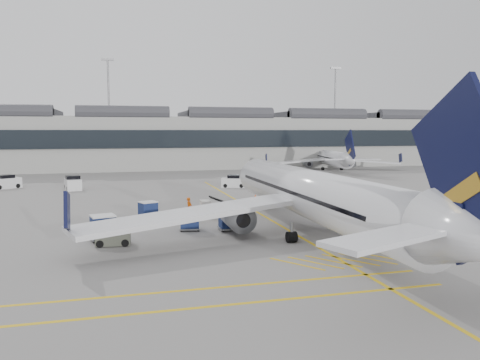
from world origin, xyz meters
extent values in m
plane|color=gray|center=(0.00, 0.00, 0.00)|extent=(220.00, 220.00, 0.00)
cube|color=#9E9E99|center=(0.00, 72.00, 5.50)|extent=(200.00, 20.00, 11.00)
cube|color=black|center=(0.00, 61.80, 6.50)|extent=(200.00, 0.50, 3.60)
cube|color=#38383D|center=(0.00, 72.00, 11.70)|extent=(200.00, 18.00, 1.40)
cylinder|color=slate|center=(-5.00, 86.00, 12.50)|extent=(0.44, 0.44, 25.00)
cube|color=slate|center=(-5.00, 86.00, 25.20)|extent=(3.00, 0.60, 0.50)
cylinder|color=slate|center=(55.00, 86.00, 12.50)|extent=(0.44, 0.44, 25.00)
cube|color=slate|center=(55.00, 86.00, 25.20)|extent=(3.00, 0.60, 0.50)
cube|color=gold|center=(10.00, 10.00, 0.01)|extent=(0.25, 60.00, 0.01)
cylinder|color=silver|center=(11.24, 0.80, 3.17)|extent=(4.01, 30.20, 3.78)
cone|color=silver|center=(11.37, 17.90, 3.17)|extent=(3.81, 4.05, 3.78)
cone|color=silver|center=(11.11, -16.70, 3.57)|extent=(3.82, 4.86, 3.78)
cube|color=silver|center=(1.68, -0.63, 2.26)|extent=(17.39, 8.62, 0.35)
cube|color=silver|center=(20.79, -0.78, 2.26)|extent=(17.37, 8.84, 0.35)
cylinder|color=slate|center=(5.41, 1.35, 1.56)|extent=(2.14, 3.64, 2.11)
cylinder|color=slate|center=(17.08, 1.26, 1.56)|extent=(2.14, 3.64, 2.11)
cube|color=black|center=(11.12, -16.09, 6.39)|extent=(0.36, 7.66, 8.42)
cylinder|color=black|center=(11.33, 12.37, 0.32)|extent=(0.29, 0.65, 0.64)
cylinder|color=black|center=(8.71, -1.69, 0.40)|extent=(0.71, 0.81, 0.80)
cylinder|color=black|center=(13.74, -1.73, 0.40)|extent=(0.71, 0.81, 0.80)
cylinder|color=silver|center=(40.02, 57.43, 2.51)|extent=(7.09, 24.03, 2.99)
cone|color=silver|center=(42.37, 70.76, 2.51)|extent=(3.50, 3.65, 2.99)
cone|color=silver|center=(37.62, 43.80, 2.82)|extent=(3.61, 4.28, 2.99)
cube|color=silver|center=(32.37, 57.57, 1.79)|extent=(13.79, 4.72, 0.28)
cube|color=silver|center=(47.26, 54.95, 1.79)|extent=(13.29, 8.88, 0.28)
cylinder|color=slate|center=(35.55, 58.63, 1.23)|extent=(2.14, 3.11, 1.67)
cylinder|color=slate|center=(44.64, 57.02, 1.23)|extent=(2.14, 3.11, 1.67)
cube|color=black|center=(37.70, 44.27, 5.05)|extent=(1.29, 6.01, 6.66)
cylinder|color=black|center=(41.61, 66.45, 0.25)|extent=(0.31, 0.54, 0.51)
cylinder|color=black|center=(37.72, 55.82, 0.32)|extent=(0.66, 0.72, 0.64)
cylinder|color=black|center=(41.64, 55.13, 0.32)|extent=(0.66, 0.72, 0.64)
cube|color=beige|center=(5.69, 10.41, 0.35)|extent=(3.84, 1.53, 0.71)
cube|color=black|center=(6.70, 10.41, 1.16)|extent=(3.43, 1.12, 1.49)
cube|color=beige|center=(4.58, 10.41, 1.06)|extent=(0.91, 1.32, 0.91)
cylinder|color=black|center=(4.28, 9.70, 0.22)|extent=(0.44, 0.18, 0.44)
cylinder|color=black|center=(4.28, 11.11, 0.22)|extent=(0.44, 0.18, 0.44)
cylinder|color=black|center=(7.11, 9.70, 0.22)|extent=(0.44, 0.18, 0.44)
cylinder|color=black|center=(7.11, 11.12, 0.22)|extent=(0.44, 0.18, 0.44)
cube|color=gray|center=(5.36, 3.58, 0.19)|extent=(1.83, 1.51, 0.13)
cube|color=navy|center=(5.36, 3.58, 1.05)|extent=(1.67, 1.45, 1.56)
cube|color=silver|center=(5.36, 3.58, 1.87)|extent=(1.72, 1.51, 0.11)
cylinder|color=black|center=(4.61, 2.99, 0.12)|extent=(0.24, 0.11, 0.24)
cylinder|color=black|center=(4.61, 4.17, 0.12)|extent=(0.24, 0.11, 0.24)
cylinder|color=black|center=(6.12, 2.99, 0.12)|extent=(0.24, 0.11, 0.24)
cylinder|color=black|center=(6.12, 4.17, 0.12)|extent=(0.24, 0.11, 0.24)
cube|color=gray|center=(2.15, 4.38, 0.17)|extent=(1.80, 1.56, 0.12)
cube|color=navy|center=(2.15, 4.38, 0.94)|extent=(1.65, 1.49, 1.39)
cube|color=silver|center=(2.15, 4.38, 1.67)|extent=(1.71, 1.54, 0.10)
cylinder|color=black|center=(1.42, 3.95, 0.11)|extent=(0.22, 0.12, 0.21)
cylinder|color=black|center=(1.56, 5.00, 0.11)|extent=(0.22, 0.12, 0.21)
cylinder|color=black|center=(2.75, 3.77, 0.11)|extent=(0.22, 0.12, 0.21)
cylinder|color=black|center=(2.89, 4.81, 0.11)|extent=(0.22, 0.12, 0.21)
cube|color=gray|center=(-4.60, 2.47, 0.19)|extent=(2.12, 1.88, 0.13)
cube|color=navy|center=(-4.60, 2.47, 1.05)|extent=(1.95, 1.79, 1.55)
cube|color=silver|center=(-4.60, 2.47, 1.86)|extent=(2.01, 1.86, 0.11)
cylinder|color=black|center=(-5.19, 1.73, 0.12)|extent=(0.25, 0.16, 0.24)
cylinder|color=black|center=(-5.46, 2.87, 0.12)|extent=(0.25, 0.16, 0.24)
cylinder|color=black|center=(-3.73, 2.08, 0.12)|extent=(0.25, 0.16, 0.24)
cylinder|color=black|center=(-4.01, 3.22, 0.12)|extent=(0.25, 0.16, 0.24)
cube|color=gray|center=(-0.82, 10.07, 0.17)|extent=(1.97, 1.81, 0.11)
cube|color=navy|center=(-0.82, 10.07, 0.92)|extent=(1.82, 1.72, 1.35)
cube|color=silver|center=(-0.82, 10.07, 1.62)|extent=(1.88, 1.78, 0.09)
cylinder|color=black|center=(-1.23, 9.35, 0.10)|extent=(0.23, 0.16, 0.21)
cylinder|color=black|center=(-1.62, 10.30, 0.10)|extent=(0.23, 0.16, 0.21)
cylinder|color=black|center=(-0.02, 9.84, 0.10)|extent=(0.23, 0.16, 0.21)
cylinder|color=black|center=(-0.41, 10.79, 0.10)|extent=(0.23, 0.16, 0.21)
imported|color=#F15C0C|center=(2.93, 9.77, 0.98)|extent=(0.79, 0.85, 1.95)
imported|color=#DC490B|center=(5.96, 6.71, 0.98)|extent=(1.09, 0.94, 1.95)
cube|color=#4F5246|center=(-3.87, 0.85, 0.52)|extent=(2.48, 1.61, 0.95)
cube|color=#4F5246|center=(-3.87, 0.85, 1.10)|extent=(1.23, 1.23, 0.48)
cylinder|color=black|center=(-4.77, 0.30, 0.27)|extent=(0.55, 0.28, 0.53)
cylinder|color=black|center=(-4.68, 1.53, 0.27)|extent=(0.55, 0.28, 0.53)
cylinder|color=black|center=(-3.06, 0.17, 0.27)|extent=(0.55, 0.28, 0.53)
cylinder|color=black|center=(-2.97, 1.40, 0.27)|extent=(0.55, 0.28, 0.53)
cone|color=#F24C0A|center=(12.59, 20.53, 0.25)|extent=(0.36, 0.36, 0.50)
cone|color=#F24C0A|center=(15.60, 2.71, 0.24)|extent=(0.35, 0.35, 0.49)
cube|color=silver|center=(-18.77, 39.03, 0.73)|extent=(4.18, 3.67, 1.47)
cube|color=black|center=(-18.77, 39.03, 1.62)|extent=(2.56, 2.53, 0.63)
cylinder|color=black|center=(-17.26, 39.03, 0.31)|extent=(0.65, 0.54, 0.63)
cylinder|color=black|center=(-18.20, 40.42, 0.31)|extent=(0.65, 0.54, 0.63)
cube|color=silver|center=(-9.45, 34.94, 0.74)|extent=(2.65, 4.13, 1.49)
cube|color=black|center=(-9.45, 34.94, 1.65)|extent=(2.16, 2.24, 0.64)
cylinder|color=black|center=(-8.36, 33.87, 0.32)|extent=(0.36, 0.67, 0.64)
cylinder|color=black|center=(-10.03, 33.52, 0.32)|extent=(0.36, 0.67, 0.64)
cylinder|color=black|center=(-8.88, 36.36, 0.32)|extent=(0.36, 0.67, 0.64)
cylinder|color=black|center=(-10.55, 36.02, 0.32)|extent=(0.36, 0.67, 0.64)
cube|color=silver|center=(12.79, 32.10, 0.67)|extent=(3.82, 2.73, 1.34)
cube|color=black|center=(12.79, 32.10, 1.49)|extent=(2.15, 2.09, 0.58)
cylinder|color=black|center=(11.45, 31.73, 0.29)|extent=(0.61, 0.38, 0.58)
cylinder|color=black|center=(11.94, 33.19, 0.29)|extent=(0.61, 0.38, 0.58)
cylinder|color=black|center=(13.64, 31.01, 0.29)|extent=(0.61, 0.38, 0.58)
cylinder|color=black|center=(14.12, 32.47, 0.29)|extent=(0.61, 0.38, 0.58)
camera|label=1|loc=(-3.46, -33.07, 8.10)|focal=35.00mm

